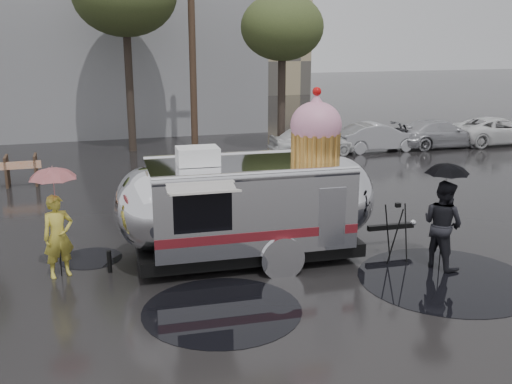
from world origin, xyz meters
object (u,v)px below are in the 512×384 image
object	(u,v)px
person_right	(443,224)
airstream_trailer	(251,201)
person_left	(58,236)
tripod	(396,228)

from	to	relation	value
person_right	airstream_trailer	bearing A→B (deg)	47.33
person_left	tripod	world-z (taller)	person_left
airstream_trailer	person_left	bearing A→B (deg)	179.20
tripod	airstream_trailer	bearing A→B (deg)	166.65
person_left	person_right	size ratio (longest dim) A/B	0.91
airstream_trailer	person_left	size ratio (longest dim) A/B	4.13
tripod	person_left	bearing A→B (deg)	175.58
airstream_trailer	person_right	xyz separation A→B (m)	(3.78, -1.57, -0.40)
airstream_trailer	tripod	bearing A→B (deg)	-16.71
person_left	tripod	xyz separation A→B (m)	(7.06, -1.22, -0.09)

